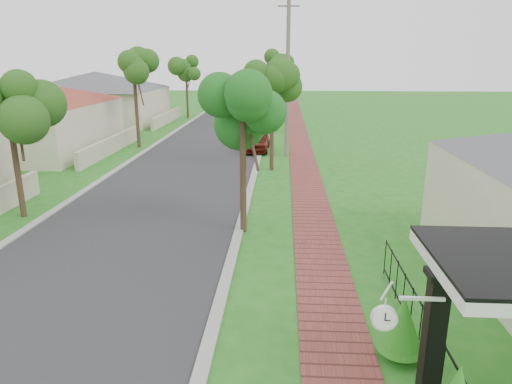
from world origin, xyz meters
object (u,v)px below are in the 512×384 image
(utility_pole, at_px, (287,80))
(parked_car_red, at_px, (257,141))
(parked_car_white, at_px, (263,121))
(near_tree, at_px, (243,115))
(porch_post, at_px, (432,350))
(station_clock, at_px, (387,316))

(utility_pole, bearing_deg, parked_car_red, 139.91)
(parked_car_white, bearing_deg, near_tree, -85.85)
(porch_post, xyz_separation_m, station_clock, (-0.86, -0.40, 0.83))
(porch_post, bearing_deg, utility_pole, 96.27)
(utility_pole, distance_m, station_clock, 21.25)
(porch_post, xyz_separation_m, utility_pole, (-2.27, 20.65, 3.37))
(parked_car_red, bearing_deg, near_tree, -87.01)
(near_tree, bearing_deg, parked_car_red, 91.61)
(near_tree, height_order, utility_pole, utility_pole)
(porch_post, distance_m, utility_pole, 21.05)
(near_tree, bearing_deg, porch_post, -64.89)
(station_clock, bearing_deg, parked_car_red, 98.28)
(near_tree, distance_m, utility_pole, 12.75)
(porch_post, xyz_separation_m, near_tree, (-3.75, 8.00, 2.83))
(parked_car_white, bearing_deg, utility_pole, -76.83)
(parked_car_white, height_order, station_clock, station_clock)
(porch_post, distance_m, station_clock, 1.26)
(porch_post, relative_size, near_tree, 0.51)
(parked_car_red, relative_size, utility_pole, 0.44)
(parked_car_red, xyz_separation_m, utility_pole, (1.88, -1.58, 3.83))
(porch_post, bearing_deg, station_clock, -154.97)
(parked_car_white, distance_m, near_tree, 23.55)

